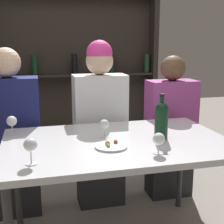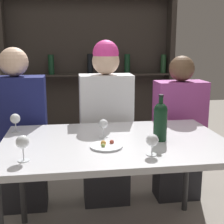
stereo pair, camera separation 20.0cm
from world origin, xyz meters
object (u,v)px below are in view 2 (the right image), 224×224
at_px(wine_glass_0, 23,143).
at_px(wine_glass_2, 152,141).
at_px(wine_glass_3, 104,125).
at_px(wine_bottle, 160,120).
at_px(seated_person_left, 19,136).
at_px(seated_person_center, 106,127).
at_px(food_plate_0, 106,146).
at_px(wine_glass_1, 15,119).
at_px(seated_person_right, 179,134).

relative_size(wine_glass_0, wine_glass_2, 1.16).
height_order(wine_glass_2, wine_glass_3, same).
bearing_deg(wine_bottle, seated_person_left, 145.66).
xyz_separation_m(wine_bottle, seated_person_center, (-0.25, 0.64, -0.21)).
distance_m(wine_glass_0, food_plate_0, 0.47).
bearing_deg(wine_glass_2, wine_glass_3, 120.97).
relative_size(wine_glass_1, food_plate_0, 0.67).
bearing_deg(wine_glass_3, seated_person_center, 81.07).
relative_size(wine_glass_0, seated_person_left, 0.10).
bearing_deg(seated_person_right, wine_glass_2, -118.57).
bearing_deg(seated_person_left, wine_glass_0, -79.88).
height_order(food_plate_0, seated_person_right, seated_person_right).
distance_m(wine_glass_3, seated_person_center, 0.56).
bearing_deg(wine_glass_1, wine_glass_0, -77.75).
relative_size(wine_glass_1, wine_glass_3, 1.09).
distance_m(food_plate_0, seated_person_right, 1.03).
distance_m(wine_glass_0, seated_person_center, 1.04).
xyz_separation_m(wine_glass_0, food_plate_0, (0.44, 0.15, -0.09)).
relative_size(wine_glass_2, seated_person_right, 0.09).
xyz_separation_m(wine_bottle, seated_person_left, (-0.94, 0.64, -0.26)).
height_order(food_plate_0, seated_person_center, seated_person_center).
distance_m(seated_person_left, seated_person_right, 1.31).
height_order(wine_glass_3, food_plate_0, wine_glass_3).
distance_m(wine_glass_2, seated_person_right, 1.04).
bearing_deg(food_plate_0, wine_glass_2, -35.50).
relative_size(wine_bottle, seated_person_center, 0.21).
bearing_deg(wine_glass_3, wine_glass_1, 160.79).
bearing_deg(seated_person_center, seated_person_right, -0.00).
height_order(seated_person_left, seated_person_center, seated_person_center).
distance_m(wine_bottle, seated_person_center, 0.72).
distance_m(wine_glass_2, seated_person_center, 0.91).
height_order(wine_glass_2, seated_person_center, seated_person_center).
bearing_deg(seated_person_right, food_plate_0, -134.27).
height_order(food_plate_0, seated_person_left, seated_person_left).
height_order(wine_bottle, food_plate_0, wine_bottle).
bearing_deg(seated_person_right, seated_person_left, 180.00).
bearing_deg(seated_person_right, wine_glass_0, -142.72).
distance_m(wine_glass_0, wine_glass_2, 0.67).
xyz_separation_m(wine_glass_1, seated_person_left, (-0.04, 0.33, -0.21)).
xyz_separation_m(wine_glass_0, wine_glass_3, (0.45, 0.35, -0.02)).
distance_m(wine_bottle, wine_glass_2, 0.28).
distance_m(wine_bottle, food_plate_0, 0.37).
bearing_deg(food_plate_0, wine_glass_3, 87.64).
xyz_separation_m(food_plate_0, seated_person_left, (-0.60, 0.73, -0.14)).
height_order(wine_glass_1, food_plate_0, wine_glass_1).
height_order(wine_glass_0, seated_person_left, seated_person_left).
height_order(wine_bottle, wine_glass_1, wine_bottle).
distance_m(seated_person_center, seated_person_right, 0.62).
bearing_deg(wine_glass_2, wine_glass_0, 179.01).
bearing_deg(wine_glass_2, food_plate_0, 144.50).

